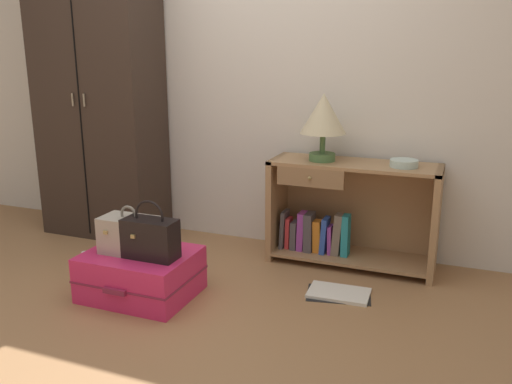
% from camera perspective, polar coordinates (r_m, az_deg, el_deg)
% --- Properties ---
extents(ground_plane, '(9.00, 9.00, 0.00)m').
position_cam_1_polar(ground_plane, '(2.94, -11.54, -13.78)').
color(ground_plane, '#9E7047').
extents(back_wall, '(6.40, 0.10, 2.60)m').
position_cam_1_polar(back_wall, '(3.92, -0.33, 13.47)').
color(back_wall, silver).
rests_on(back_wall, ground_plane).
extents(wardrobe, '(0.90, 0.47, 2.10)m').
position_cam_1_polar(wardrobe, '(4.24, -16.28, 9.62)').
color(wardrobe, '#33261E').
rests_on(wardrobe, ground_plane).
extents(bookshelf, '(1.09, 0.38, 0.69)m').
position_cam_1_polar(bookshelf, '(3.62, 9.45, -2.32)').
color(bookshelf, '#A37A51').
rests_on(bookshelf, ground_plane).
extents(table_lamp, '(0.30, 0.30, 0.43)m').
position_cam_1_polar(table_lamp, '(3.49, 7.16, 7.96)').
color(table_lamp, '#4C7542').
rests_on(table_lamp, bookshelf).
extents(bowl, '(0.17, 0.17, 0.05)m').
position_cam_1_polar(bowl, '(3.45, 15.41, 2.95)').
color(bowl, silver).
rests_on(bowl, bookshelf).
extents(suitcase_large, '(0.62, 0.52, 0.27)m').
position_cam_1_polar(suitcase_large, '(3.24, -12.10, -8.47)').
color(suitcase_large, '#DB2860').
rests_on(suitcase_large, ground_plane).
extents(train_case, '(0.33, 0.20, 0.28)m').
position_cam_1_polar(train_case, '(3.16, -13.23, -4.45)').
color(train_case, '#A89E8E').
rests_on(train_case, suitcase_large).
extents(handbag, '(0.31, 0.15, 0.33)m').
position_cam_1_polar(handbag, '(3.06, -11.13, -4.78)').
color(handbag, black).
rests_on(handbag, suitcase_large).
extents(bottle, '(0.06, 0.06, 0.21)m').
position_cam_1_polar(bottle, '(3.49, -17.58, -7.76)').
color(bottle, white).
rests_on(bottle, ground_plane).
extents(open_book_on_floor, '(0.41, 0.31, 0.02)m').
position_cam_1_polar(open_book_on_floor, '(3.25, 8.77, -10.57)').
color(open_book_on_floor, white).
rests_on(open_book_on_floor, ground_plane).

